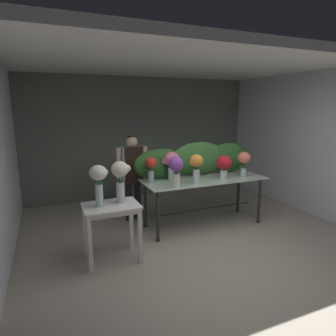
{
  "coord_description": "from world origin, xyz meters",
  "views": [
    {
      "loc": [
        -2.03,
        -2.72,
        2.04
      ],
      "look_at": [
        -0.39,
        1.2,
        1.14
      ],
      "focal_mm": 31.22,
      "sensor_mm": 36.0,
      "label": 1
    }
  ],
  "objects_px": {
    "vase_rosy_peonies": "(172,162)",
    "vase_cream_lisianthus_tall": "(120,176)",
    "side_table_white": "(111,213)",
    "vase_scarlet_ranunculus": "(151,167)",
    "display_table_glass": "(204,186)",
    "florist": "(133,169)",
    "vase_white_roses_tall": "(99,180)",
    "vase_magenta_hydrangea": "(197,166)",
    "vase_sunset_dahlias": "(196,165)",
    "vase_crimson_carnations": "(224,164)",
    "vase_coral_roses": "(244,160)",
    "vase_violet_freesia": "(176,169)"
  },
  "relations": [
    {
      "from": "vase_violet_freesia",
      "to": "vase_magenta_hydrangea",
      "type": "distance_m",
      "value": 0.66
    },
    {
      "from": "vase_white_roses_tall",
      "to": "vase_coral_roses",
      "type": "bearing_deg",
      "value": 9.99
    },
    {
      "from": "side_table_white",
      "to": "vase_crimson_carnations",
      "type": "relative_size",
      "value": 1.97
    },
    {
      "from": "florist",
      "to": "vase_magenta_hydrangea",
      "type": "distance_m",
      "value": 1.16
    },
    {
      "from": "display_table_glass",
      "to": "florist",
      "type": "height_order",
      "value": "florist"
    },
    {
      "from": "display_table_glass",
      "to": "vase_rosy_peonies",
      "type": "bearing_deg",
      "value": 170.54
    },
    {
      "from": "vase_coral_roses",
      "to": "vase_rosy_peonies",
      "type": "bearing_deg",
      "value": 170.61
    },
    {
      "from": "side_table_white",
      "to": "vase_magenta_hydrangea",
      "type": "bearing_deg",
      "value": 20.87
    },
    {
      "from": "vase_scarlet_ranunculus",
      "to": "vase_rosy_peonies",
      "type": "bearing_deg",
      "value": 0.99
    },
    {
      "from": "display_table_glass",
      "to": "florist",
      "type": "relative_size",
      "value": 1.37
    },
    {
      "from": "vase_violet_freesia",
      "to": "vase_magenta_hydrangea",
      "type": "relative_size",
      "value": 1.33
    },
    {
      "from": "display_table_glass",
      "to": "vase_rosy_peonies",
      "type": "distance_m",
      "value": 0.72
    },
    {
      "from": "vase_rosy_peonies",
      "to": "vase_white_roses_tall",
      "type": "distance_m",
      "value": 1.46
    },
    {
      "from": "vase_violet_freesia",
      "to": "vase_sunset_dahlias",
      "type": "bearing_deg",
      "value": 11.13
    },
    {
      "from": "vase_magenta_hydrangea",
      "to": "vase_rosy_peonies",
      "type": "xyz_separation_m",
      "value": [
        -0.45,
        0.06,
        0.09
      ]
    },
    {
      "from": "vase_scarlet_ranunculus",
      "to": "vase_cream_lisianthus_tall",
      "type": "relative_size",
      "value": 0.74
    },
    {
      "from": "vase_rosy_peonies",
      "to": "vase_cream_lisianthus_tall",
      "type": "distance_m",
      "value": 1.18
    },
    {
      "from": "side_table_white",
      "to": "vase_magenta_hydrangea",
      "type": "distance_m",
      "value": 1.75
    },
    {
      "from": "display_table_glass",
      "to": "vase_scarlet_ranunculus",
      "type": "distance_m",
      "value": 1.0
    },
    {
      "from": "vase_magenta_hydrangea",
      "to": "vase_coral_roses",
      "type": "bearing_deg",
      "value": -10.56
    },
    {
      "from": "side_table_white",
      "to": "vase_rosy_peonies",
      "type": "bearing_deg",
      "value": 30.06
    },
    {
      "from": "vase_cream_lisianthus_tall",
      "to": "display_table_glass",
      "type": "bearing_deg",
      "value": 18.5
    },
    {
      "from": "side_table_white",
      "to": "vase_rosy_peonies",
      "type": "height_order",
      "value": "vase_rosy_peonies"
    },
    {
      "from": "vase_coral_roses",
      "to": "display_table_glass",
      "type": "bearing_deg",
      "value": 170.67
    },
    {
      "from": "display_table_glass",
      "to": "vase_sunset_dahlias",
      "type": "xyz_separation_m",
      "value": [
        -0.29,
        -0.24,
        0.43
      ]
    },
    {
      "from": "vase_violet_freesia",
      "to": "vase_white_roses_tall",
      "type": "height_order",
      "value": "vase_white_roses_tall"
    },
    {
      "from": "florist",
      "to": "vase_crimson_carnations",
      "type": "bearing_deg",
      "value": -31.93
    },
    {
      "from": "vase_white_roses_tall",
      "to": "vase_crimson_carnations",
      "type": "bearing_deg",
      "value": 11.37
    },
    {
      "from": "florist",
      "to": "vase_magenta_hydrangea",
      "type": "relative_size",
      "value": 4.3
    },
    {
      "from": "side_table_white",
      "to": "vase_scarlet_ranunculus",
      "type": "height_order",
      "value": "vase_scarlet_ranunculus"
    },
    {
      "from": "vase_crimson_carnations",
      "to": "vase_scarlet_ranunculus",
      "type": "height_order",
      "value": "vase_scarlet_ranunculus"
    },
    {
      "from": "display_table_glass",
      "to": "vase_coral_roses",
      "type": "relative_size",
      "value": 4.91
    },
    {
      "from": "vase_rosy_peonies",
      "to": "vase_coral_roses",
      "type": "bearing_deg",
      "value": -9.39
    },
    {
      "from": "vase_violet_freesia",
      "to": "vase_rosy_peonies",
      "type": "height_order",
      "value": "vase_rosy_peonies"
    },
    {
      "from": "florist",
      "to": "vase_scarlet_ranunculus",
      "type": "xyz_separation_m",
      "value": [
        0.13,
        -0.62,
        0.15
      ]
    },
    {
      "from": "side_table_white",
      "to": "vase_violet_freesia",
      "type": "relative_size",
      "value": 1.64
    },
    {
      "from": "florist",
      "to": "vase_crimson_carnations",
      "type": "xyz_separation_m",
      "value": [
        1.35,
        -0.84,
        0.14
      ]
    },
    {
      "from": "side_table_white",
      "to": "vase_sunset_dahlias",
      "type": "relative_size",
      "value": 1.66
    },
    {
      "from": "vase_coral_roses",
      "to": "vase_white_roses_tall",
      "type": "height_order",
      "value": "vase_white_roses_tall"
    },
    {
      "from": "side_table_white",
      "to": "vase_white_roses_tall",
      "type": "distance_m",
      "value": 0.5
    },
    {
      "from": "side_table_white",
      "to": "vase_white_roses_tall",
      "type": "bearing_deg",
      "value": -179.89
    },
    {
      "from": "vase_violet_freesia",
      "to": "vase_rosy_peonies",
      "type": "bearing_deg",
      "value": 75.8
    },
    {
      "from": "vase_white_roses_tall",
      "to": "vase_cream_lisianthus_tall",
      "type": "relative_size",
      "value": 0.96
    },
    {
      "from": "florist",
      "to": "vase_scarlet_ranunculus",
      "type": "distance_m",
      "value": 0.65
    },
    {
      "from": "side_table_white",
      "to": "vase_cream_lisianthus_tall",
      "type": "distance_m",
      "value": 0.5
    },
    {
      "from": "vase_violet_freesia",
      "to": "vase_white_roses_tall",
      "type": "distance_m",
      "value": 1.22
    },
    {
      "from": "florist",
      "to": "vase_rosy_peonies",
      "type": "height_order",
      "value": "florist"
    },
    {
      "from": "side_table_white",
      "to": "vase_sunset_dahlias",
      "type": "xyz_separation_m",
      "value": [
        1.43,
        0.33,
        0.48
      ]
    },
    {
      "from": "vase_violet_freesia",
      "to": "vase_cream_lisianthus_tall",
      "type": "height_order",
      "value": "vase_cream_lisianthus_tall"
    },
    {
      "from": "florist",
      "to": "vase_magenta_hydrangea",
      "type": "bearing_deg",
      "value": -35.41
    }
  ]
}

